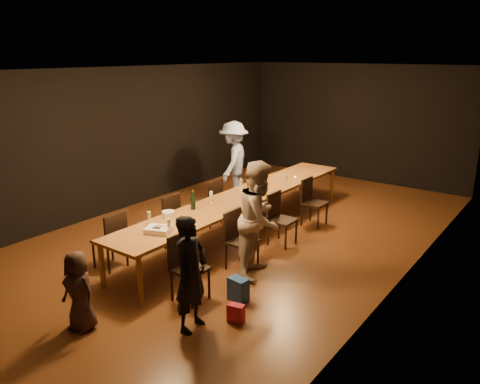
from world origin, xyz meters
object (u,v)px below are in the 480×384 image
Objects in this scene: chair_right_0 at (190,268)px; champagne_bottle at (193,199)px; man_blue at (234,161)px; woman_birthday at (191,274)px; chair_right_1 at (242,241)px; chair_left_2 at (208,202)px; plate_stack at (168,215)px; table at (243,198)px; chair_right_3 at (315,202)px; ice_bucket at (252,188)px; child at (79,291)px; woman_tan at (260,219)px; birthday_cake at (158,230)px; chair_left_3 at (244,188)px; chair_left_0 at (109,240)px; chair_left_1 at (164,219)px; chair_right_2 at (283,219)px.

champagne_bottle is (-1.07, 1.27, 0.46)m from chair_right_0.
man_blue is 5.27× the size of champagne_bottle.
champagne_bottle is at bearing -139.84° from chair_right_0.
champagne_bottle is at bearing 34.11° from woman_birthday.
chair_right_1 is 2.08m from chair_left_2.
plate_stack is (0.61, -1.69, 0.34)m from chair_left_2.
table is at bearing 17.52° from woman_birthday.
chair_right_3 is (0.00, 2.40, 0.00)m from chair_right_1.
chair_right_0 is 2.77m from ice_bucket.
chair_right_1 is 0.91× the size of child.
chair_left_2 is 2.35m from woman_tan.
child is 1.54m from birthday_cake.
table is 1.49m from chair_left_3.
champagne_bottle is 1.65× the size of ice_bucket.
child is (1.66, -5.29, -0.40)m from man_blue.
chair_left_3 is 2.46m from champagne_bottle.
plate_stack is at bearing -40.80° from chair_left_0.
chair_right_3 is 2.15× the size of birthday_cake.
chair_left_0 is 2.40m from chair_left_2.
man_blue reaches higher than chair_left_1.
chair_left_3 is at bearing 125.31° from table.
chair_right_3 is at bearing 69.36° from plate_stack.
chair_left_0 is 3.60m from chair_left_3.
child is (-0.61, -3.72, 0.04)m from chair_right_2.
woman_birthday is at bearing 33.81° from child.
chair_left_0 is 1.00× the size of chair_left_2.
child reaches higher than chair_right_0.
plate_stack is (-1.57, 1.21, 0.08)m from woman_birthday.
chair_right_2 is 0.51× the size of man_blue.
chair_right_3 is 1.70m from chair_left_3.
woman_tan is 4.09× the size of birthday_cake.
chair_left_0 is at bearing -180.00° from chair_left_3.
birthday_cake is at bearing 117.59° from woman_tan.
woman_tan is 8.51× the size of ice_bucket.
chair_left_3 is 0.52× the size of woman_tan.
plate_stack is 0.57m from champagne_bottle.
woman_tan reaches higher than champagne_bottle.
chair_right_2 is 4.47× the size of ice_bucket.
man_blue reaches higher than plate_stack.
table is 1.49m from chair_right_1.
table is at bearing -35.31° from chair_right_3.
birthday_cake is (0.93, -1.02, 0.33)m from chair_left_1.
ice_bucket reaches higher than chair_right_2.
birthday_cake is (-0.16, 1.50, 0.28)m from child.
chair_right_0 is 1.00× the size of chair_right_1.
chair_right_1 reaches higher than table.
chair_right_3 is 0.63× the size of woman_birthday.
woman_birthday reaches higher than ice_bucket.
ice_bucket is at bearing -32.00° from chair_left_1.
child is (-0.91, -2.55, -0.38)m from woman_tan.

